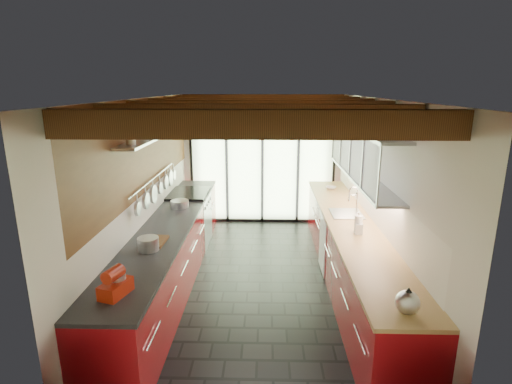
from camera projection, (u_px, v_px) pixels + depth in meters
ground at (260, 282)px, 5.79m from camera, size 5.50×5.50×0.00m
room_shell at (260, 171)px, 5.36m from camera, size 5.50×5.50×5.50m
ceiling_beams at (261, 108)px, 5.52m from camera, size 3.14×5.06×4.90m
glass_door at (262, 143)px, 7.96m from camera, size 2.95×0.10×2.90m
left_counter at (171, 252)px, 5.70m from camera, size 0.68×5.00×0.92m
range_stove at (190, 219)px, 7.10m from camera, size 0.66×0.90×0.97m
right_counter at (350, 254)px, 5.64m from camera, size 0.68×5.00×0.92m
sink_assembly at (347, 212)px, 5.90m from camera, size 0.45×0.52×0.43m
upper_cabinets_right at (363, 153)px, 5.57m from camera, size 0.34×3.00×3.00m
left_wall_fixtures at (157, 157)px, 5.65m from camera, size 0.28×2.60×0.96m
stand_mixer at (116, 284)px, 3.60m from camera, size 0.26×0.35×0.28m
pot_large at (148, 244)px, 4.59m from camera, size 0.28×0.28×0.15m
pot_small at (180, 204)px, 6.24m from camera, size 0.34×0.34×0.11m
cutting_board at (154, 241)px, 4.82m from camera, size 0.29×0.39×0.03m
kettle at (408, 301)px, 3.32m from camera, size 0.21×0.25×0.24m
paper_towel at (358, 224)px, 5.12m from camera, size 0.11×0.11×0.28m
soap_bottle at (359, 226)px, 5.08m from camera, size 0.11×0.11×0.21m
bowl at (331, 188)px, 7.33m from camera, size 0.23×0.23×0.05m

